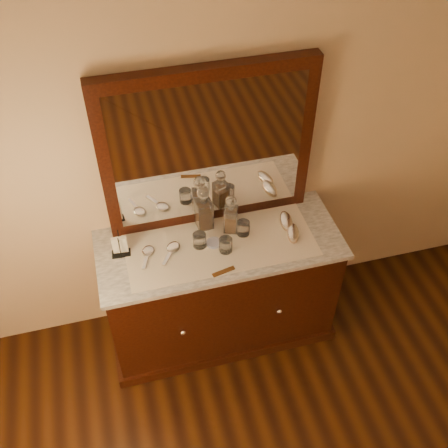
{
  "coord_description": "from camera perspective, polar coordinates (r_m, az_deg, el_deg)",
  "views": [
    {
      "loc": [
        -0.52,
        -0.11,
        3.1
      ],
      "look_at": [
        0.0,
        1.85,
        1.1
      ],
      "focal_mm": 42.48,
      "sensor_mm": 36.0,
      "label": 1
    }
  ],
  "objects": [
    {
      "name": "dresser_cabinet",
      "position": [
        3.44,
        -0.43,
        -7.09
      ],
      "size": [
        1.4,
        0.55,
        0.82
      ],
      "primitive_type": "cube",
      "color": "black",
      "rests_on": "floor"
    },
    {
      "name": "dresser_plinth",
      "position": [
        3.73,
        -0.4,
        -10.62
      ],
      "size": [
        1.46,
        0.59,
        0.08
      ],
      "primitive_type": "cube",
      "color": "black",
      "rests_on": "floor"
    },
    {
      "name": "knob_left",
      "position": [
        3.2,
        -4.44,
        -11.56
      ],
      "size": [
        0.04,
        0.04,
        0.04
      ],
      "primitive_type": "sphere",
      "color": "silver",
      "rests_on": "dresser_cabinet"
    },
    {
      "name": "knob_right",
      "position": [
        3.3,
        5.95,
        -9.32
      ],
      "size": [
        0.04,
        0.04,
        0.04
      ],
      "primitive_type": "sphere",
      "color": "silver",
      "rests_on": "dresser_cabinet"
    },
    {
      "name": "marble_top",
      "position": [
        3.11,
        -0.47,
        -2.23
      ],
      "size": [
        1.44,
        0.59,
        0.03
      ],
      "primitive_type": "cube",
      "color": "white",
      "rests_on": "dresser_cabinet"
    },
    {
      "name": "mirror_frame",
      "position": [
        2.95,
        -1.73,
        8.03
      ],
      "size": [
        1.2,
        0.08,
        1.0
      ],
      "primitive_type": "cube",
      "color": "black",
      "rests_on": "marble_top"
    },
    {
      "name": "mirror_glass",
      "position": [
        2.92,
        -1.57,
        7.65
      ],
      "size": [
        1.06,
        0.01,
        0.86
      ],
      "primitive_type": "cube",
      "color": "white",
      "rests_on": "marble_top"
    },
    {
      "name": "lace_runner",
      "position": [
        3.09,
        -0.38,
        -2.28
      ],
      "size": [
        1.1,
        0.45,
        0.0
      ],
      "primitive_type": "cube",
      "color": "silver",
      "rests_on": "marble_top"
    },
    {
      "name": "pin_dish",
      "position": [
        3.09,
        -1.1,
        -2.04
      ],
      "size": [
        0.1,
        0.1,
        0.02
      ],
      "primitive_type": "cylinder",
      "rotation": [
        0.0,
        0.0,
        0.12
      ],
      "color": "white",
      "rests_on": "lace_runner"
    },
    {
      "name": "comb",
      "position": [
        2.95,
        -0.04,
        -5.13
      ],
      "size": [
        0.14,
        0.05,
        0.01
      ],
      "primitive_type": "cube",
      "rotation": [
        0.0,
        0.0,
        0.21
      ],
      "color": "brown",
      "rests_on": "lace_runner"
    },
    {
      "name": "napkin_rack",
      "position": [
        3.05,
        -11.13,
        -2.35
      ],
      "size": [
        0.11,
        0.07,
        0.16
      ],
      "color": "black",
      "rests_on": "marble_top"
    },
    {
      "name": "decanter_left",
      "position": [
        3.12,
        -2.17,
        1.34
      ],
      "size": [
        0.1,
        0.1,
        0.3
      ],
      "color": "brown",
      "rests_on": "lace_runner"
    },
    {
      "name": "decanter_right",
      "position": [
        3.11,
        0.75,
        0.74
      ],
      "size": [
        0.1,
        0.1,
        0.26
      ],
      "color": "brown",
      "rests_on": "lace_runner"
    },
    {
      "name": "brush_near",
      "position": [
        3.15,
        7.44,
        -1.01
      ],
      "size": [
        0.11,
        0.16,
        0.04
      ],
      "color": "#8E7157",
      "rests_on": "lace_runner"
    },
    {
      "name": "brush_far",
      "position": [
        3.21,
        6.7,
        0.28
      ],
      "size": [
        0.09,
        0.17,
        0.04
      ],
      "color": "#8E7157",
      "rests_on": "lace_runner"
    },
    {
      "name": "hand_mirror_outer",
      "position": [
        3.06,
        -8.22,
        -3.11
      ],
      "size": [
        0.1,
        0.19,
        0.02
      ],
      "color": "silver",
      "rests_on": "lace_runner"
    },
    {
      "name": "hand_mirror_inner",
      "position": [
        3.07,
        -5.59,
        -2.7
      ],
      "size": [
        0.15,
        0.19,
        0.02
      ],
      "color": "silver",
      "rests_on": "lace_runner"
    },
    {
      "name": "tumblers",
      "position": [
        3.07,
        -0.11,
        -1.47
      ],
      "size": [
        0.35,
        0.18,
        0.09
      ],
      "color": "white",
      "rests_on": "lace_runner"
    }
  ]
}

